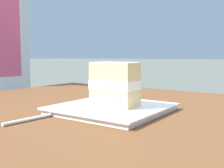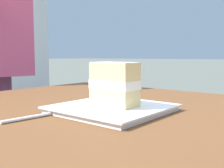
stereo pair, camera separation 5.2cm
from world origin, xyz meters
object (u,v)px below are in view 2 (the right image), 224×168
(cake_slice, at_px, (115,84))
(dessert_fork, at_px, (43,115))
(dessert_plate, at_px, (112,109))
(patio_table, at_px, (180,160))

(cake_slice, height_order, dessert_fork, cake_slice)
(dessert_plate, xyz_separation_m, cake_slice, (-0.01, 0.00, 0.06))
(patio_table, xyz_separation_m, cake_slice, (0.15, 0.05, 0.17))
(patio_table, xyz_separation_m, dessert_fork, (0.25, 0.19, 0.10))
(dessert_plate, xyz_separation_m, dessert_fork, (0.09, 0.14, -0.00))
(cake_slice, bearing_deg, dessert_fork, 56.05)
(patio_table, relative_size, dessert_fork, 8.83)
(dessert_fork, bearing_deg, dessert_plate, -121.36)
(patio_table, relative_size, dessert_plate, 5.94)
(cake_slice, distance_m, dessert_fork, 0.18)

